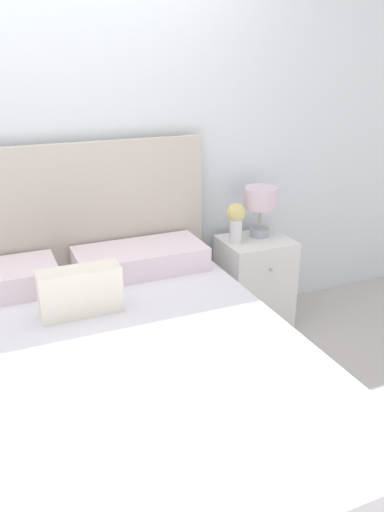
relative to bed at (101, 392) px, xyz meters
The scene contains 6 objects.
ground_plane 1.01m from the bed, 90.00° to the left, with size 12.00×12.00×0.00m, color #BCB7B2.
wall_back 1.44m from the bed, 90.00° to the left, with size 8.00×0.06×2.60m.
bed is the anchor object (origin of this frame).
nightstand 1.44m from the bed, 31.80° to the left, with size 0.45×0.39×0.62m.
table_lamp 1.61m from the bed, 32.46° to the left, with size 0.22×0.22×0.33m.
flower_vase 1.40m from the bed, 35.38° to the left, with size 0.12×0.12×0.26m.
Camera 1 is at (-0.35, -2.84, 1.72)m, focal length 35.00 mm.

